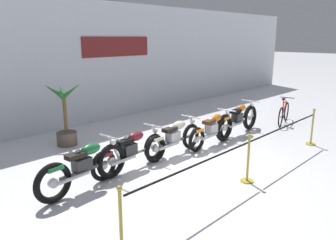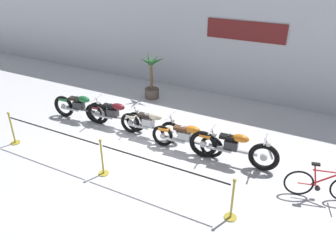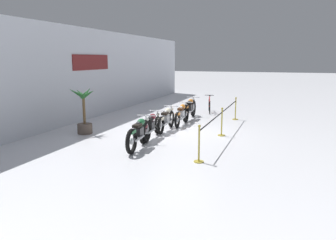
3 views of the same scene
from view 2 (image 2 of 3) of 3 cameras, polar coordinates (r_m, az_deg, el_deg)
ground_plane at (r=9.90m, az=-5.54°, el=-4.56°), size 120.00×120.00×0.00m
back_wall at (r=13.35m, az=6.31°, el=13.69°), size 28.00×0.29×4.20m
motorcycle_green_0 at (r=11.54m, az=-14.99°, el=2.14°), size 2.19×0.62×0.97m
motorcycle_maroon_1 at (r=10.87m, az=-9.32°, el=1.01°), size 2.26×0.62×0.91m
motorcycle_cream_2 at (r=10.11m, az=-3.12°, el=-0.73°), size 2.10×0.62×0.92m
motorcycle_orange_3 at (r=9.40m, az=3.28°, el=-3.07°), size 2.18×0.62×0.91m
motorcycle_orange_4 at (r=9.03m, az=11.24°, el=-4.80°), size 2.48×0.62×0.98m
bicycle at (r=8.54m, az=25.21°, el=-10.22°), size 1.66×0.58×0.95m
potted_palm_left_of_row at (r=12.89m, az=-2.84°, el=6.78°), size 1.06×0.86×1.81m
stanchion_far_left at (r=9.22m, az=-17.34°, el=-3.41°), size 6.87×0.28×1.05m
stanchion_mid_left at (r=8.68m, az=-11.33°, el=-7.25°), size 0.28×0.28×1.05m
stanchion_mid_right at (r=7.39m, az=11.04°, el=-14.35°), size 0.28×0.28×1.05m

